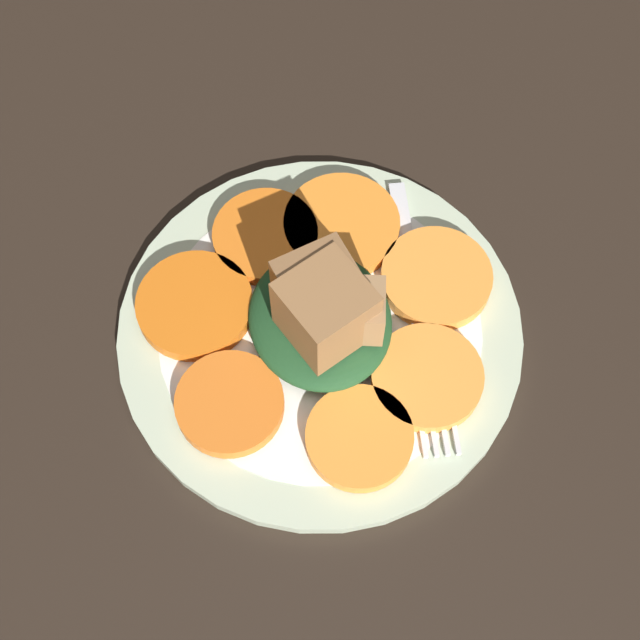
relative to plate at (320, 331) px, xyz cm
name	(u,v)px	position (x,y,z in cm)	size (l,w,h in cm)	color
table_slab	(320,340)	(0.00, 0.00, -1.52)	(120.00, 120.00, 2.00)	black
plate	(320,331)	(0.00, 0.00, 0.00)	(26.28, 26.28, 1.05)	beige
carrot_slice_0	(352,440)	(-8.04, 0.44, 1.13)	(6.57, 6.57, 1.09)	orange
carrot_slice_1	(427,377)	(-5.54, -5.27, 1.13)	(7.01, 7.01, 1.09)	#F99438
carrot_slice_2	(436,278)	(0.91, -8.29, 1.13)	(7.32, 7.32, 1.09)	orange
carrot_slice_3	(342,225)	(6.60, -3.57, 1.13)	(7.89, 7.89, 1.09)	orange
carrot_slice_4	(265,236)	(7.29, 1.60, 1.13)	(7.12, 7.12, 1.09)	orange
carrot_slice_5	(195,305)	(3.63, 7.37, 1.13)	(7.58, 7.58, 1.09)	orange
carrot_slice_6	(230,403)	(-3.60, 6.92, 1.13)	(6.73, 6.73, 1.09)	orange
center_pile	(324,310)	(-0.31, -0.17, 3.48)	(10.08, 9.07, 7.02)	#1E4723
fork	(419,317)	(-1.33, -6.29, 0.78)	(19.71, 5.50, 0.40)	silver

